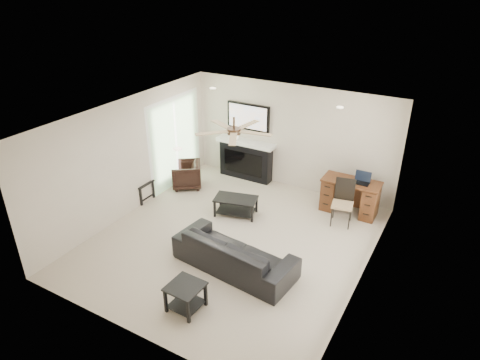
{
  "coord_description": "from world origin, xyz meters",
  "views": [
    {
      "loc": [
        3.57,
        -5.99,
        4.84
      ],
      "look_at": [
        -0.09,
        0.47,
        1.1
      ],
      "focal_mm": 32.0,
      "sensor_mm": 36.0,
      "label": 1
    }
  ],
  "objects_px": {
    "sofa": "(235,253)",
    "armchair": "(186,175)",
    "desk": "(350,196)",
    "fireplace_unit": "(246,143)",
    "coffee_table": "(236,206)"
  },
  "relations": [
    {
      "from": "sofa",
      "to": "armchair",
      "type": "relative_size",
      "value": 3.22
    },
    {
      "from": "desk",
      "to": "fireplace_unit",
      "type": "bearing_deg",
      "value": 172.38
    },
    {
      "from": "sofa",
      "to": "desk",
      "type": "xyz_separation_m",
      "value": [
        1.19,
        2.91,
        0.06
      ]
    },
    {
      "from": "armchair",
      "to": "coffee_table",
      "type": "bearing_deg",
      "value": 36.87
    },
    {
      "from": "sofa",
      "to": "coffee_table",
      "type": "relative_size",
      "value": 2.46
    },
    {
      "from": "coffee_table",
      "to": "fireplace_unit",
      "type": "relative_size",
      "value": 0.47
    },
    {
      "from": "sofa",
      "to": "coffee_table",
      "type": "height_order",
      "value": "sofa"
    },
    {
      "from": "coffee_table",
      "to": "desk",
      "type": "distance_m",
      "value": 2.47
    },
    {
      "from": "sofa",
      "to": "fireplace_unit",
      "type": "bearing_deg",
      "value": -57.67
    },
    {
      "from": "armchair",
      "to": "fireplace_unit",
      "type": "relative_size",
      "value": 0.36
    },
    {
      "from": "armchair",
      "to": "coffee_table",
      "type": "relative_size",
      "value": 0.77
    },
    {
      "from": "desk",
      "to": "coffee_table",
      "type": "bearing_deg",
      "value": -147.9
    },
    {
      "from": "armchair",
      "to": "fireplace_unit",
      "type": "height_order",
      "value": "fireplace_unit"
    },
    {
      "from": "armchair",
      "to": "desk",
      "type": "distance_m",
      "value": 3.87
    },
    {
      "from": "sofa",
      "to": "fireplace_unit",
      "type": "distance_m",
      "value": 3.7
    }
  ]
}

